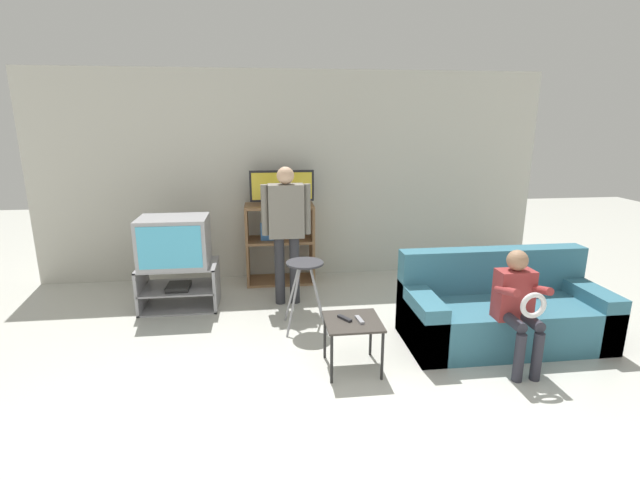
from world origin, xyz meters
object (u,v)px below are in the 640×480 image
at_px(media_shelf, 280,243).
at_px(snack_table, 353,326).
at_px(person_standing_adult, 286,223).
at_px(person_seated_child, 518,301).
at_px(television_flat, 282,188).
at_px(couch, 502,312).
at_px(folding_stool, 305,274).
at_px(television_main, 174,241).
at_px(tv_stand, 180,286).
at_px(remote_control_black, 345,318).
at_px(remote_control_white, 359,320).

relative_size(media_shelf, snack_table, 2.21).
height_order(person_standing_adult, person_seated_child, person_standing_adult).
height_order(media_shelf, person_standing_adult, person_standing_adult).
relative_size(media_shelf, television_flat, 1.28).
bearing_deg(television_flat, couch, -44.18).
bearing_deg(folding_stool, media_shelf, 97.78).
xyz_separation_m(television_main, person_seated_child, (2.98, -1.65, -0.17)).
bearing_deg(person_seated_child, snack_table, 174.51).
distance_m(tv_stand, media_shelf, 1.35).
relative_size(television_main, couch, 0.40).
xyz_separation_m(folding_stool, snack_table, (0.31, -0.83, -0.18)).
height_order(television_main, television_flat, television_flat).
distance_m(media_shelf, remote_control_black, 2.23).
bearing_deg(media_shelf, couch, -43.42).
bearing_deg(media_shelf, folding_stool, -82.22).
relative_size(media_shelf, remote_control_white, 6.91).
bearing_deg(person_seated_child, media_shelf, 128.17).
bearing_deg(person_seated_child, folding_stool, 149.96).
xyz_separation_m(television_main, media_shelf, (1.15, 0.69, -0.24)).
relative_size(media_shelf, remote_control_black, 6.91).
xyz_separation_m(television_flat, snack_table, (0.46, -2.22, -0.82)).
bearing_deg(remote_control_white, person_standing_adult, 100.79).
height_order(tv_stand, snack_table, tv_stand).
relative_size(folding_stool, person_seated_child, 0.69).
xyz_separation_m(folding_stool, person_standing_adult, (-0.14, 0.66, 0.37)).
bearing_deg(person_seated_child, television_main, 151.10).
xyz_separation_m(snack_table, remote_control_black, (-0.06, 0.03, 0.06)).
bearing_deg(tv_stand, couch, -20.92).
bearing_deg(folding_stool, person_standing_adult, 101.78).
height_order(television_main, person_seated_child, television_main).
bearing_deg(person_standing_adult, media_shelf, 94.03).
bearing_deg(tv_stand, folding_stool, -28.05).
height_order(media_shelf, remote_control_white, media_shelf).
height_order(remote_control_black, person_seated_child, person_seated_child).
xyz_separation_m(remote_control_black, person_standing_adult, (-0.39, 1.46, 0.48)).
xyz_separation_m(television_flat, remote_control_white, (0.51, -2.24, -0.75)).
distance_m(tv_stand, snack_table, 2.24).
relative_size(remote_control_black, person_seated_child, 0.15).
relative_size(tv_stand, couch, 0.46).
bearing_deg(television_flat, person_seated_child, -52.58).
relative_size(snack_table, person_seated_child, 0.46).
relative_size(remote_control_white, person_seated_child, 0.15).
bearing_deg(snack_table, remote_control_white, -16.23).
bearing_deg(couch, remote_control_black, -168.43).
bearing_deg(folding_stool, television_main, 152.55).
distance_m(remote_control_black, remote_control_white, 0.12).
xyz_separation_m(snack_table, remote_control_white, (0.05, -0.02, 0.06)).
relative_size(folding_stool, remote_control_black, 4.76).
distance_m(media_shelf, couch, 2.73).
bearing_deg(remote_control_black, television_main, 103.94).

